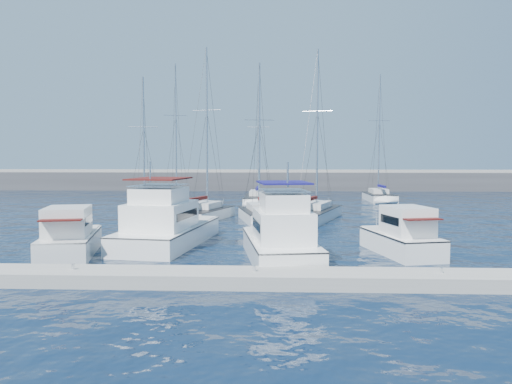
{
  "coord_description": "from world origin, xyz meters",
  "views": [
    {
      "loc": [
        1.01,
        -32.3,
        5.54
      ],
      "look_at": [
        -0.58,
        4.01,
        3.0
      ],
      "focal_mm": 35.0,
      "sensor_mm": 36.0,
      "label": 1
    }
  ],
  "objects_px": {
    "motor_yacht_stbd_inner": "(281,240)",
    "sailboat_mid_c": "(261,215)",
    "motor_yacht_port_outer": "(70,239)",
    "sailboat_mid_b": "(204,213)",
    "sailboat_back_a": "(178,200)",
    "motor_yacht_stbd_outer": "(403,238)",
    "sailboat_mid_a": "(144,212)",
    "sailboat_back_c": "(379,197)",
    "motor_yacht_port_inner": "(166,228)",
    "sailboat_mid_d": "(314,214)",
    "sailboat_back_b": "(258,199)"
  },
  "relations": [
    {
      "from": "sailboat_mid_a",
      "to": "sailboat_mid_c",
      "type": "relative_size",
      "value": 0.95
    },
    {
      "from": "sailboat_mid_a",
      "to": "motor_yacht_port_outer",
      "type": "bearing_deg",
      "value": -96.55
    },
    {
      "from": "motor_yacht_stbd_outer",
      "to": "sailboat_back_c",
      "type": "xyz_separation_m",
      "value": [
        5.74,
        35.14,
        -0.39
      ]
    },
    {
      "from": "motor_yacht_stbd_inner",
      "to": "sailboat_back_c",
      "type": "distance_m",
      "value": 39.46
    },
    {
      "from": "motor_yacht_stbd_inner",
      "to": "sailboat_back_b",
      "type": "relative_size",
      "value": 0.61
    },
    {
      "from": "sailboat_mid_c",
      "to": "sailboat_back_b",
      "type": "xyz_separation_m",
      "value": [
        -0.85,
        16.6,
        -0.02
      ]
    },
    {
      "from": "motor_yacht_stbd_inner",
      "to": "sailboat_mid_a",
      "type": "height_order",
      "value": "sailboat_mid_a"
    },
    {
      "from": "sailboat_mid_b",
      "to": "sailboat_mid_c",
      "type": "distance_m",
      "value": 5.19
    },
    {
      "from": "motor_yacht_port_outer",
      "to": "sailboat_back_a",
      "type": "xyz_separation_m",
      "value": [
        -0.08,
        30.72,
        -0.39
      ]
    },
    {
      "from": "motor_yacht_port_inner",
      "to": "sailboat_mid_c",
      "type": "xyz_separation_m",
      "value": [
        5.53,
        12.13,
        -0.61
      ]
    },
    {
      "from": "motor_yacht_stbd_outer",
      "to": "sailboat_mid_b",
      "type": "height_order",
      "value": "sailboat_mid_b"
    },
    {
      "from": "sailboat_mid_a",
      "to": "sailboat_mid_b",
      "type": "height_order",
      "value": "sailboat_mid_b"
    },
    {
      "from": "motor_yacht_stbd_outer",
      "to": "sailboat_mid_c",
      "type": "xyz_separation_m",
      "value": [
        -8.6,
        14.44,
        -0.42
      ]
    },
    {
      "from": "motor_yacht_stbd_outer",
      "to": "sailboat_mid_b",
      "type": "xyz_separation_m",
      "value": [
        -13.68,
        15.53,
        -0.4
      ]
    },
    {
      "from": "sailboat_mid_d",
      "to": "sailboat_back_c",
      "type": "xyz_separation_m",
      "value": [
        9.64,
        19.35,
        0.04
      ]
    },
    {
      "from": "motor_yacht_port_inner",
      "to": "sailboat_mid_a",
      "type": "bearing_deg",
      "value": 117.83
    },
    {
      "from": "sailboat_back_b",
      "to": "sailboat_mid_a",
      "type": "bearing_deg",
      "value": -125.03
    },
    {
      "from": "motor_yacht_port_inner",
      "to": "sailboat_mid_c",
      "type": "bearing_deg",
      "value": 73.11
    },
    {
      "from": "motor_yacht_stbd_inner",
      "to": "sailboat_back_a",
      "type": "relative_size",
      "value": 0.53
    },
    {
      "from": "motor_yacht_stbd_inner",
      "to": "sailboat_mid_c",
      "type": "bearing_deg",
      "value": 86.89
    },
    {
      "from": "motor_yacht_stbd_inner",
      "to": "sailboat_mid_b",
      "type": "xyz_separation_m",
      "value": [
        -6.73,
        17.75,
        -0.59
      ]
    },
    {
      "from": "sailboat_mid_c",
      "to": "sailboat_back_b",
      "type": "distance_m",
      "value": 16.62
    },
    {
      "from": "motor_yacht_port_outer",
      "to": "motor_yacht_stbd_inner",
      "type": "bearing_deg",
      "value": -18.47
    },
    {
      "from": "motor_yacht_stbd_inner",
      "to": "sailboat_back_c",
      "type": "bearing_deg",
      "value": 62.47
    },
    {
      "from": "motor_yacht_stbd_inner",
      "to": "motor_yacht_port_outer",
      "type": "bearing_deg",
      "value": 165.6
    },
    {
      "from": "sailboat_mid_b",
      "to": "sailboat_back_a",
      "type": "height_order",
      "value": "sailboat_back_a"
    },
    {
      "from": "sailboat_mid_c",
      "to": "sailboat_back_c",
      "type": "relative_size",
      "value": 0.86
    },
    {
      "from": "sailboat_mid_b",
      "to": "sailboat_back_c",
      "type": "relative_size",
      "value": 0.95
    },
    {
      "from": "sailboat_back_a",
      "to": "motor_yacht_stbd_inner",
      "type": "bearing_deg",
      "value": -88.62
    },
    {
      "from": "motor_yacht_port_inner",
      "to": "sailboat_back_a",
      "type": "distance_m",
      "value": 27.78
    },
    {
      "from": "motor_yacht_stbd_outer",
      "to": "sailboat_mid_b",
      "type": "bearing_deg",
      "value": 118.43
    },
    {
      "from": "motor_yacht_port_outer",
      "to": "motor_yacht_port_inner",
      "type": "height_order",
      "value": "motor_yacht_port_inner"
    },
    {
      "from": "motor_yacht_stbd_outer",
      "to": "sailboat_mid_a",
      "type": "height_order",
      "value": "sailboat_mid_a"
    },
    {
      "from": "motor_yacht_stbd_inner",
      "to": "sailboat_mid_b",
      "type": "bearing_deg",
      "value": 102.0
    },
    {
      "from": "sailboat_back_b",
      "to": "sailboat_mid_b",
      "type": "bearing_deg",
      "value": -105.12
    },
    {
      "from": "motor_yacht_port_outer",
      "to": "sailboat_mid_a",
      "type": "xyz_separation_m",
      "value": [
        -0.62,
        17.86,
        -0.44
      ]
    },
    {
      "from": "motor_yacht_port_inner",
      "to": "sailboat_mid_a",
      "type": "height_order",
      "value": "sailboat_mid_a"
    },
    {
      "from": "motor_yacht_port_inner",
      "to": "sailboat_back_b",
      "type": "height_order",
      "value": "sailboat_back_b"
    },
    {
      "from": "motor_yacht_stbd_outer",
      "to": "sailboat_back_c",
      "type": "height_order",
      "value": "sailboat_back_c"
    },
    {
      "from": "sailboat_mid_c",
      "to": "sailboat_back_a",
      "type": "xyz_separation_m",
      "value": [
        -10.34,
        15.23,
        0.02
      ]
    },
    {
      "from": "sailboat_mid_c",
      "to": "sailboat_back_a",
      "type": "height_order",
      "value": "sailboat_back_a"
    },
    {
      "from": "motor_yacht_stbd_outer",
      "to": "sailboat_back_c",
      "type": "relative_size",
      "value": 0.4
    },
    {
      "from": "sailboat_mid_b",
      "to": "sailboat_back_a",
      "type": "xyz_separation_m",
      "value": [
        -5.26,
        14.14,
        0.01
      ]
    },
    {
      "from": "motor_yacht_stbd_outer",
      "to": "sailboat_back_b",
      "type": "xyz_separation_m",
      "value": [
        -9.45,
        31.04,
        -0.44
      ]
    },
    {
      "from": "motor_yacht_stbd_outer",
      "to": "motor_yacht_port_outer",
      "type": "bearing_deg",
      "value": 170.23
    },
    {
      "from": "sailboat_back_b",
      "to": "sailboat_back_c",
      "type": "bearing_deg",
      "value": 15.2
    },
    {
      "from": "sailboat_mid_c",
      "to": "sailboat_mid_d",
      "type": "distance_m",
      "value": 4.89
    },
    {
      "from": "sailboat_back_b",
      "to": "motor_yacht_port_outer",
      "type": "bearing_deg",
      "value": -106.21
    },
    {
      "from": "motor_yacht_stbd_inner",
      "to": "sailboat_back_a",
      "type": "distance_m",
      "value": 34.07
    },
    {
      "from": "sailboat_mid_b",
      "to": "sailboat_mid_d",
      "type": "height_order",
      "value": "sailboat_mid_b"
    }
  ]
}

